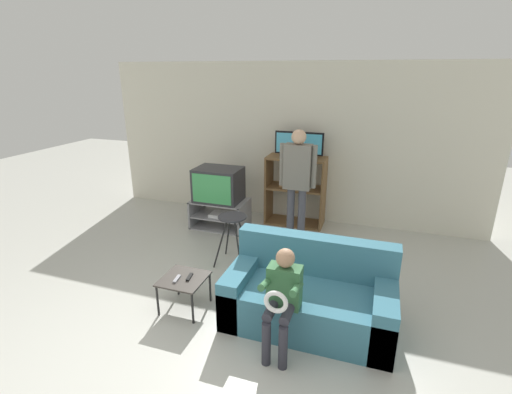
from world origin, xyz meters
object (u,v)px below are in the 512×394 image
object	(u,v)px
television_main	(218,185)
media_shelf	(295,190)
folding_stool	(232,225)
remote_control_white	(177,279)
television_flat	(299,145)
person_seated_child	(282,294)
couch	(309,297)
tv_stand	(220,214)
remote_control_black	(189,277)
snack_table	(184,281)
person_standing_adult	(297,176)

from	to	relation	value
television_main	media_shelf	xyz separation A→B (m)	(1.13, 0.55, -0.15)
media_shelf	folding_stool	distance (m)	1.67
folding_stool	remote_control_white	world-z (taller)	folding_stool
television_flat	person_seated_child	world-z (taller)	television_flat
media_shelf	remote_control_white	size ratio (longest dim) A/B	7.93
television_main	couch	world-z (taller)	television_main
tv_stand	television_main	xyz separation A→B (m)	(-0.00, -0.01, 0.50)
remote_control_black	couch	distance (m)	1.27
television_flat	person_seated_child	bearing A→B (deg)	-79.68
person_seated_child	television_main	bearing A→B (deg)	125.09
television_flat	folding_stool	distance (m)	1.87
tv_stand	person_seated_child	distance (m)	2.99
remote_control_white	person_seated_child	world-z (taller)	person_seated_child
remote_control_black	remote_control_white	xyz separation A→B (m)	(-0.11, -0.08, 0.00)
television_main	television_flat	world-z (taller)	television_flat
media_shelf	remote_control_black	world-z (taller)	media_shelf
folding_stool	remote_control_white	distance (m)	1.17
tv_stand	snack_table	distance (m)	2.24
remote_control_black	couch	bearing A→B (deg)	-1.23
media_shelf	couch	xyz separation A→B (m)	(0.73, -2.49, -0.30)
television_main	remote_control_white	size ratio (longest dim) A/B	5.03
television_flat	folding_stool	size ratio (longest dim) A/B	1.15
television_flat	snack_table	distance (m)	2.96
television_main	media_shelf	world-z (taller)	media_shelf
folding_stool	remote_control_black	size ratio (longest dim) A/B	4.71
television_main	couch	bearing A→B (deg)	-46.09
remote_control_black	remote_control_white	bearing A→B (deg)	-154.06
snack_table	couch	xyz separation A→B (m)	(1.31, 0.21, -0.04)
media_shelf	snack_table	xyz separation A→B (m)	(-0.58, -2.70, -0.25)
media_shelf	person_seated_child	xyz separation A→B (m)	(0.57, -2.97, 0.00)
television_flat	snack_table	bearing A→B (deg)	-102.49
television_main	person_seated_child	xyz separation A→B (m)	(1.70, -2.42, -0.14)
couch	remote_control_white	bearing A→B (deg)	-168.88
folding_stool	snack_table	xyz separation A→B (m)	(-0.11, -1.10, -0.23)
television_main	remote_control_black	bearing A→B (deg)	-73.92
television_main	folding_stool	size ratio (longest dim) A/B	1.07
person_standing_adult	remote_control_black	bearing A→B (deg)	-109.70
tv_stand	television_main	bearing A→B (deg)	-108.17
person_standing_adult	folding_stool	bearing A→B (deg)	-126.14
media_shelf	person_standing_adult	size ratio (longest dim) A/B	0.67
television_flat	folding_stool	world-z (taller)	television_flat
television_flat	person_standing_adult	xyz separation A→B (m)	(0.16, -0.74, -0.30)
television_main	folding_stool	bearing A→B (deg)	-57.62
remote_control_black	remote_control_white	world-z (taller)	same
television_main	folding_stool	xyz separation A→B (m)	(0.67, -1.06, -0.17)
couch	remote_control_black	bearing A→B (deg)	-171.36
snack_table	remote_control_white	bearing A→B (deg)	-132.16
television_flat	person_seated_child	xyz separation A→B (m)	(0.55, -2.99, -0.74)
remote_control_white	couch	world-z (taller)	couch
tv_stand	remote_control_white	size ratio (longest dim) A/B	6.17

